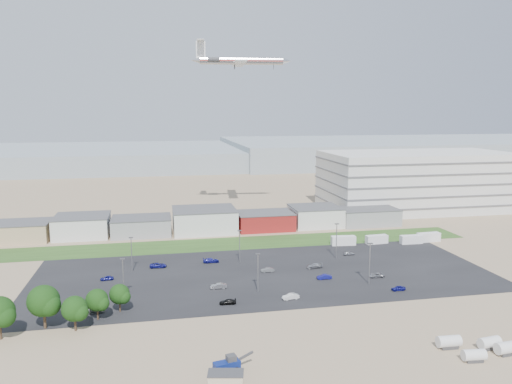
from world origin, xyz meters
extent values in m
plane|color=#8A7358|center=(0.00, 0.00, 0.00)|extent=(700.00, 700.00, 0.00)
cube|color=black|center=(5.00, 20.00, 0.01)|extent=(120.00, 50.00, 0.01)
cube|color=#2A481B|center=(0.00, 52.00, 0.01)|extent=(160.00, 16.00, 0.02)
cube|color=silver|center=(90.00, 95.00, 12.50)|extent=(80.00, 40.00, 25.00)
imported|color=#A5A5AA|center=(32.92, 11.53, 0.56)|extent=(4.06, 1.97, 1.11)
imported|color=navy|center=(19.14, 12.80, 0.63)|extent=(3.83, 1.39, 1.26)
imported|color=navy|center=(33.91, 1.42, 0.57)|extent=(3.40, 1.42, 1.15)
imported|color=black|center=(-7.60, 1.02, 0.55)|extent=(3.88, 1.80, 1.10)
imported|color=#A5A5AA|center=(-8.39, 11.28, 0.65)|extent=(4.02, 1.65, 1.30)
imported|color=navy|center=(-35.58, 22.99, 0.56)|extent=(3.39, 1.62, 1.12)
imported|color=navy|center=(-7.85, 32.69, 0.66)|extent=(4.57, 1.95, 1.31)
imported|color=#595B5E|center=(6.12, 21.34, 0.58)|extent=(3.52, 1.31, 1.15)
imported|color=#A5A5AA|center=(33.52, 31.95, 0.57)|extent=(3.37, 1.40, 1.14)
imported|color=navy|center=(-22.69, 31.04, 0.64)|extent=(4.73, 2.44, 1.28)
imported|color=#595B5E|center=(-36.34, 1.79, 0.60)|extent=(4.25, 2.02, 1.20)
imported|color=#A5A5AA|center=(19.53, 22.07, 0.65)|extent=(4.59, 2.12, 1.30)
imported|color=silver|center=(6.98, 1.10, 0.65)|extent=(4.07, 1.86, 1.29)
camera|label=1|loc=(-22.30, -104.17, 42.62)|focal=35.00mm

